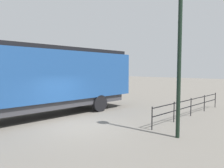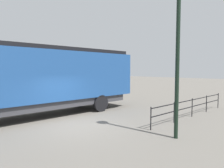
{
  "view_description": "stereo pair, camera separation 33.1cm",
  "coord_description": "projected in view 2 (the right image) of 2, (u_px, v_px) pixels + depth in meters",
  "views": [
    {
      "loc": [
        8.16,
        -5.7,
        2.78
      ],
      "look_at": [
        0.0,
        2.25,
        1.97
      ],
      "focal_mm": 32.65,
      "sensor_mm": 36.0,
      "label": 1
    },
    {
      "loc": [
        8.39,
        -5.46,
        2.78
      ],
      "look_at": [
        0.0,
        2.25,
        1.97
      ],
      "focal_mm": 32.65,
      "sensor_mm": 36.0,
      "label": 2
    }
  ],
  "objects": [
    {
      "name": "platform_fence",
      "position": [
        192.0,
        105.0,
        12.02
      ],
      "size": [
        0.05,
        8.1,
        1.08
      ],
      "color": "black",
      "rests_on": "ground_plane"
    },
    {
      "name": "lamp_post",
      "position": [
        178.0,
        20.0,
        7.93
      ],
      "size": [
        0.58,
        0.58,
        6.39
      ],
      "color": "black",
      "rests_on": "ground_plane"
    },
    {
      "name": "ground_plane",
      "position": [
        78.0,
        126.0,
        10.05
      ],
      "size": [
        120.0,
        120.0,
        0.0
      ],
      "primitive_type": "plane",
      "color": "#666059"
    },
    {
      "name": "locomotive",
      "position": [
        26.0,
        78.0,
        11.4
      ],
      "size": [
        2.87,
        15.28,
        4.11
      ],
      "color": "navy",
      "rests_on": "ground_plane"
    }
  ]
}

